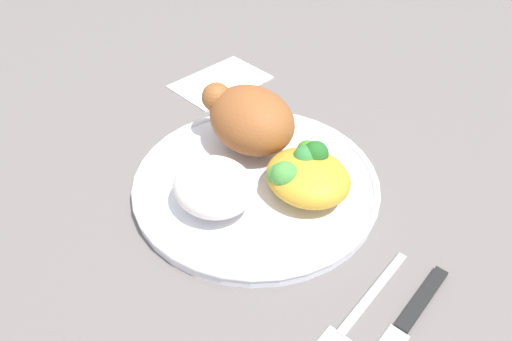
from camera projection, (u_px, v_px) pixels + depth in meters
name	position (u px, v px, depth m)	size (l,w,h in m)	color
ground_plane	(256.00, 188.00, 0.53)	(2.00, 2.00, 0.00)	#67605E
plate	(256.00, 182.00, 0.53)	(0.27, 0.27, 0.02)	white
roasted_chicken	(250.00, 119.00, 0.54)	(0.12, 0.09, 0.07)	#945329
rice_pile	(213.00, 186.00, 0.48)	(0.09, 0.08, 0.05)	white
mac_cheese_with_broccoli	(306.00, 173.00, 0.50)	(0.09, 0.08, 0.05)	gold
fork	(359.00, 310.00, 0.41)	(0.03, 0.14, 0.01)	#B2B2B7
knife	(402.00, 328.00, 0.40)	(0.04, 0.19, 0.01)	black
napkin	(221.00, 81.00, 0.71)	(0.09, 0.13, 0.00)	white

